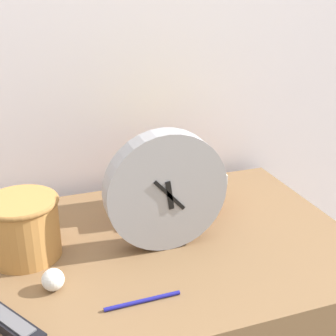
{
  "coord_description": "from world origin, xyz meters",
  "views": [
    {
      "loc": [
        -0.18,
        -0.56,
        1.28
      ],
      "look_at": [
        0.16,
        0.39,
        0.86
      ],
      "focal_mm": 50.0,
      "sensor_mm": 36.0,
      "label": 1
    }
  ],
  "objects_px": {
    "book_stack": "(171,181)",
    "pen": "(143,301)",
    "desk_clock": "(166,191)",
    "tv_remote": "(10,324)",
    "basket": "(23,226)",
    "crumpled_paper_ball": "(53,280)"
  },
  "relations": [
    {
      "from": "basket",
      "to": "tv_remote",
      "type": "distance_m",
      "value": 0.24
    },
    {
      "from": "basket",
      "to": "book_stack",
      "type": "bearing_deg",
      "value": 16.84
    },
    {
      "from": "tv_remote",
      "to": "pen",
      "type": "height_order",
      "value": "tv_remote"
    },
    {
      "from": "desk_clock",
      "to": "pen",
      "type": "height_order",
      "value": "desk_clock"
    },
    {
      "from": "basket",
      "to": "crumpled_paper_ball",
      "type": "bearing_deg",
      "value": -73.47
    },
    {
      "from": "basket",
      "to": "tv_remote",
      "type": "xyz_separation_m",
      "value": [
        -0.04,
        -0.23,
        -0.06
      ]
    },
    {
      "from": "book_stack",
      "to": "tv_remote",
      "type": "distance_m",
      "value": 0.55
    },
    {
      "from": "basket",
      "to": "crumpled_paper_ball",
      "type": "relative_size",
      "value": 3.66
    },
    {
      "from": "basket",
      "to": "pen",
      "type": "height_order",
      "value": "basket"
    },
    {
      "from": "book_stack",
      "to": "pen",
      "type": "relative_size",
      "value": 1.59
    },
    {
      "from": "desk_clock",
      "to": "crumpled_paper_ball",
      "type": "relative_size",
      "value": 6.13
    },
    {
      "from": "book_stack",
      "to": "desk_clock",
      "type": "bearing_deg",
      "value": -112.74
    },
    {
      "from": "desk_clock",
      "to": "basket",
      "type": "bearing_deg",
      "value": 168.37
    },
    {
      "from": "desk_clock",
      "to": "crumpled_paper_ball",
      "type": "distance_m",
      "value": 0.3
    },
    {
      "from": "tv_remote",
      "to": "pen",
      "type": "bearing_deg",
      "value": -2.28
    },
    {
      "from": "desk_clock",
      "to": "tv_remote",
      "type": "bearing_deg",
      "value": -154.11
    },
    {
      "from": "pen",
      "to": "desk_clock",
      "type": "bearing_deg",
      "value": 58.54
    },
    {
      "from": "desk_clock",
      "to": "crumpled_paper_ball",
      "type": "xyz_separation_m",
      "value": [
        -0.26,
        -0.08,
        -0.11
      ]
    },
    {
      "from": "tv_remote",
      "to": "book_stack",
      "type": "bearing_deg",
      "value": 39.38
    },
    {
      "from": "desk_clock",
      "to": "tv_remote",
      "type": "xyz_separation_m",
      "value": [
        -0.34,
        -0.17,
        -0.12
      ]
    },
    {
      "from": "tv_remote",
      "to": "basket",
      "type": "bearing_deg",
      "value": 79.61
    },
    {
      "from": "book_stack",
      "to": "pen",
      "type": "bearing_deg",
      "value": -117.27
    }
  ]
}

